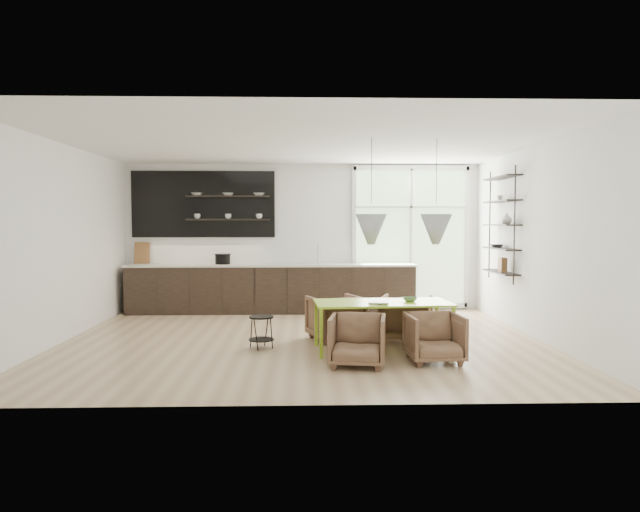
{
  "coord_description": "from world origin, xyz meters",
  "views": [
    {
      "loc": [
        0.01,
        -8.34,
        1.75
      ],
      "look_at": [
        0.28,
        0.6,
        1.22
      ],
      "focal_mm": 32.0,
      "sensor_mm": 36.0,
      "label": 1
    }
  ],
  "objects_px": {
    "armchair_front_left": "(357,340)",
    "armchair_front_right": "(434,338)",
    "armchair_back_left": "(336,318)",
    "dining_table": "(382,305)",
    "armchair_back_right": "(406,318)",
    "wire_stool": "(261,328)"
  },
  "relations": [
    {
      "from": "armchair_front_right",
      "to": "armchair_back_left",
      "type": "bearing_deg",
      "value": 126.4
    },
    {
      "from": "armchair_front_right",
      "to": "wire_stool",
      "type": "distance_m",
      "value": 2.37
    },
    {
      "from": "dining_table",
      "to": "armchair_back_right",
      "type": "distance_m",
      "value": 0.79
    },
    {
      "from": "armchair_back_left",
      "to": "armchair_front_left",
      "type": "height_order",
      "value": "armchair_back_left"
    },
    {
      "from": "dining_table",
      "to": "armchair_back_left",
      "type": "height_order",
      "value": "same"
    },
    {
      "from": "armchair_back_left",
      "to": "armchair_front_right",
      "type": "xyz_separation_m",
      "value": [
        1.16,
        -1.38,
        -0.03
      ]
    },
    {
      "from": "armchair_back_left",
      "to": "armchair_front_left",
      "type": "distance_m",
      "value": 1.54
    },
    {
      "from": "armchair_back_left",
      "to": "armchair_front_right",
      "type": "bearing_deg",
      "value": 108.93
    },
    {
      "from": "wire_stool",
      "to": "armchair_back_right",
      "type": "bearing_deg",
      "value": 11.81
    },
    {
      "from": "dining_table",
      "to": "armchair_front_right",
      "type": "height_order",
      "value": "dining_table"
    },
    {
      "from": "dining_table",
      "to": "armchair_front_right",
      "type": "bearing_deg",
      "value": -53.98
    },
    {
      "from": "armchair_back_right",
      "to": "wire_stool",
      "type": "xyz_separation_m",
      "value": [
        -2.09,
        -0.44,
        -0.05
      ]
    },
    {
      "from": "dining_table",
      "to": "armchair_front_left",
      "type": "height_order",
      "value": "dining_table"
    },
    {
      "from": "dining_table",
      "to": "armchair_back_right",
      "type": "relative_size",
      "value": 2.53
    },
    {
      "from": "armchair_front_left",
      "to": "armchair_front_right",
      "type": "distance_m",
      "value": 0.99
    },
    {
      "from": "armchair_front_right",
      "to": "wire_stool",
      "type": "relative_size",
      "value": 1.5
    },
    {
      "from": "armchair_back_right",
      "to": "wire_stool",
      "type": "bearing_deg",
      "value": 29.19
    },
    {
      "from": "armchair_front_right",
      "to": "armchair_back_right",
      "type": "bearing_deg",
      "value": 91.99
    },
    {
      "from": "armchair_back_right",
      "to": "armchair_front_left",
      "type": "xyz_separation_m",
      "value": [
        -0.85,
        -1.42,
        -0.02
      ]
    },
    {
      "from": "armchair_back_right",
      "to": "armchair_front_right",
      "type": "distance_m",
      "value": 1.28
    },
    {
      "from": "armchair_front_left",
      "to": "wire_stool",
      "type": "height_order",
      "value": "armchair_front_left"
    },
    {
      "from": "armchair_back_left",
      "to": "armchair_back_right",
      "type": "bearing_deg",
      "value": 153.35
    }
  ]
}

